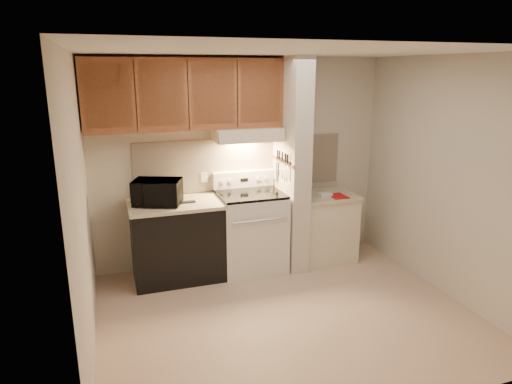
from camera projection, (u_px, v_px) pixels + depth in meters
name	position (u px, v px, depth m)	size (l,w,h in m)	color
floor	(286.00, 314.00, 4.54)	(3.60, 3.60, 0.00)	#C8A78F
ceiling	(291.00, 51.00, 3.88)	(3.60, 3.60, 0.00)	white
wall_back	(242.00, 162.00, 5.58)	(3.60, 0.02, 2.50)	beige
wall_left	(81.00, 211.00, 3.66)	(0.02, 3.00, 2.50)	beige
wall_right	(448.00, 178.00, 4.76)	(0.02, 3.00, 2.50)	beige
backsplash	(242.00, 164.00, 5.58)	(2.60, 0.02, 0.63)	#FFE4CA
range_body	(251.00, 232.00, 5.47)	(0.76, 0.65, 0.92)	silver
oven_window	(259.00, 238.00, 5.17)	(0.50, 0.01, 0.30)	black
oven_handle	(260.00, 220.00, 5.08)	(0.02, 0.02, 0.65)	silver
cooktop	(250.00, 194.00, 5.35)	(0.74, 0.64, 0.03)	black
range_backguard	(243.00, 179.00, 5.58)	(0.76, 0.08, 0.20)	silver
range_display	(244.00, 180.00, 5.54)	(0.10, 0.01, 0.04)	black
range_knob_left_outer	(222.00, 182.00, 5.45)	(0.05, 0.05, 0.02)	silver
range_knob_left_inner	(230.00, 181.00, 5.48)	(0.05, 0.05, 0.02)	silver
range_knob_right_inner	(258.00, 179.00, 5.59)	(0.05, 0.05, 0.02)	silver
range_knob_right_outer	(266.00, 178.00, 5.63)	(0.05, 0.05, 0.02)	silver
dishwasher_front	(177.00, 242.00, 5.22)	(1.00, 0.63, 0.87)	black
left_countertop	(175.00, 204.00, 5.10)	(1.04, 0.67, 0.04)	beige
spoon_rest	(186.00, 202.00, 5.08)	(0.22, 0.07, 0.01)	black
teal_jar	(177.00, 193.00, 5.30)	(0.10, 0.10, 0.11)	#1F655C
outlet	(204.00, 177.00, 5.45)	(0.08, 0.01, 0.12)	beige
microwave	(157.00, 192.00, 4.98)	(0.51, 0.34, 0.28)	black
partition_pillar	(291.00, 165.00, 5.42)	(0.22, 0.70, 2.50)	beige
pillar_trim	(282.00, 161.00, 5.37)	(0.01, 0.70, 0.04)	brown
knife_strip	(283.00, 161.00, 5.32)	(0.02, 0.42, 0.04)	black
knife_blade_a	(288.00, 172.00, 5.19)	(0.01, 0.04, 0.16)	silver
knife_handle_a	(288.00, 159.00, 5.16)	(0.02, 0.02, 0.10)	black
knife_blade_b	(284.00, 171.00, 5.28)	(0.01, 0.04, 0.18)	silver
knife_handle_b	(286.00, 158.00, 5.21)	(0.02, 0.02, 0.10)	black
knife_blade_c	(282.00, 171.00, 5.34)	(0.01, 0.04, 0.20)	silver
knife_handle_c	(282.00, 156.00, 5.31)	(0.02, 0.02, 0.10)	black
knife_blade_d	(280.00, 168.00, 5.41)	(0.01, 0.04, 0.16)	silver
knife_handle_d	(280.00, 155.00, 5.38)	(0.02, 0.02, 0.10)	black
knife_blade_e	(277.00, 167.00, 5.50)	(0.01, 0.04, 0.18)	silver
knife_handle_e	(278.00, 154.00, 5.44)	(0.02, 0.02, 0.10)	black
oven_mitt	(276.00, 171.00, 5.56)	(0.03, 0.09, 0.21)	gray
right_cab_base	(323.00, 228.00, 5.78)	(0.70, 0.60, 0.81)	beige
right_countertop	(325.00, 196.00, 5.67)	(0.74, 0.64, 0.04)	beige
red_folder	(338.00, 196.00, 5.56)	(0.20, 0.27, 0.01)	#B51313
white_box	(325.00, 195.00, 5.55)	(0.16, 0.11, 0.04)	white
range_hood	(247.00, 134.00, 5.28)	(0.78, 0.44, 0.15)	beige
hood_lip	(253.00, 140.00, 5.10)	(0.78, 0.04, 0.06)	beige
upper_cabinets	(186.00, 94.00, 4.99)	(2.18, 0.33, 0.77)	brown
cab_door_a	(108.00, 96.00, 4.60)	(0.46, 0.01, 0.63)	brown
cab_gap_a	(135.00, 96.00, 4.68)	(0.01, 0.01, 0.73)	black
cab_door_b	(162.00, 95.00, 4.77)	(0.46, 0.01, 0.63)	brown
cab_gap_b	(188.00, 95.00, 4.85)	(0.01, 0.01, 0.73)	black
cab_door_c	(213.00, 95.00, 4.93)	(0.46, 0.01, 0.63)	brown
cab_gap_c	(237.00, 94.00, 5.01)	(0.01, 0.01, 0.73)	black
cab_door_d	(261.00, 94.00, 5.10)	(0.46, 0.01, 0.63)	brown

